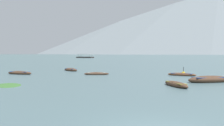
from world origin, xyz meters
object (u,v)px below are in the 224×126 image
object	(u,v)px
rowboat_6	(182,75)
ferry_0	(85,57)
rowboat_3	(209,80)
rowboat_0	(176,84)
rowboat_2	(71,70)
rowboat_1	(20,73)
mooring_buoy	(183,73)
rowboat_4	(96,74)

from	to	relation	value
rowboat_6	ferry_0	distance (m)	130.57
rowboat_3	ferry_0	distance (m)	137.70
rowboat_0	rowboat_2	bearing A→B (deg)	123.13
rowboat_2	rowboat_0	bearing A→B (deg)	-56.87
rowboat_0	rowboat_1	bearing A→B (deg)	145.86
rowboat_3	ferry_0	world-z (taller)	ferry_0
ferry_0	mooring_buoy	bearing A→B (deg)	-76.64
rowboat_4	ferry_0	size ratio (longest dim) A/B	0.29
rowboat_1	mooring_buoy	xyz separation A→B (m)	(21.51, 1.15, -0.07)
rowboat_4	rowboat_1	bearing A→B (deg)	176.88
rowboat_1	rowboat_4	xyz separation A→B (m)	(10.10, -0.55, -0.04)
ferry_0	mooring_buoy	distance (m)	128.05
rowboat_1	ferry_0	bearing A→B (deg)	93.68
rowboat_6	ferry_0	size ratio (longest dim) A/B	0.31
rowboat_1	rowboat_4	size ratio (longest dim) A/B	1.21
rowboat_0	rowboat_1	distance (m)	21.34
rowboat_1	rowboat_6	size ratio (longest dim) A/B	1.11
rowboat_2	mooring_buoy	size ratio (longest dim) A/B	3.32
rowboat_4	ferry_0	distance (m)	127.59
rowboat_0	rowboat_2	xyz separation A→B (m)	(-12.24, 18.76, 0.01)
rowboat_1	ferry_0	xyz separation A→B (m)	(-8.08, 125.74, 0.28)
rowboat_1	rowboat_6	world-z (taller)	rowboat_1
rowboat_1	rowboat_4	distance (m)	10.12
ferry_0	rowboat_6	bearing A→B (deg)	-77.30
rowboat_2	ferry_0	distance (m)	119.72
rowboat_1	rowboat_2	xyz separation A→B (m)	(5.42, 6.78, 0.01)
rowboat_6	rowboat_0	bearing A→B (deg)	-105.96
rowboat_0	mooring_buoy	world-z (taller)	mooring_buoy
rowboat_1	ferry_0	distance (m)	126.00
mooring_buoy	rowboat_0	bearing A→B (deg)	-106.31
rowboat_0	mooring_buoy	size ratio (longest dim) A/B	3.59
rowboat_0	ferry_0	distance (m)	140.10
rowboat_4	rowboat_0	bearing A→B (deg)	-56.51
rowboat_4	rowboat_6	distance (m)	10.57
rowboat_3	rowboat_6	world-z (taller)	rowboat_3
rowboat_3	mooring_buoy	xyz separation A→B (m)	(0.01, 9.90, -0.13)
rowboat_2	mooring_buoy	distance (m)	17.05
rowboat_1	rowboat_6	bearing A→B (deg)	-4.54
rowboat_0	rowboat_6	size ratio (longest dim) A/B	1.07
rowboat_3	ferry_0	xyz separation A→B (m)	(-29.57, 134.49, 0.21)
rowboat_2	rowboat_6	xyz separation A→B (m)	(15.20, -8.42, -0.03)
rowboat_4	rowboat_2	bearing A→B (deg)	122.56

